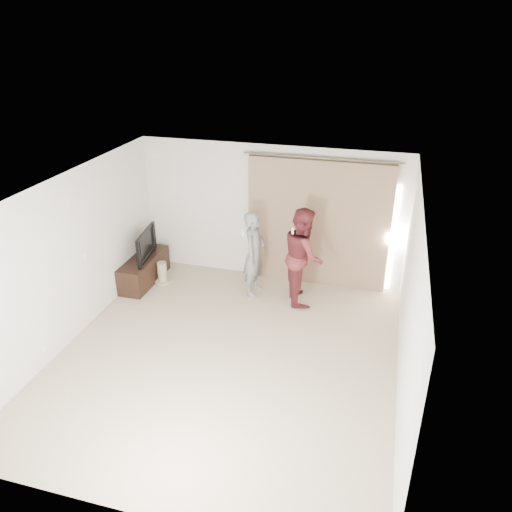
# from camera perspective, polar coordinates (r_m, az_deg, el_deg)

# --- Properties ---
(floor) EXTENTS (5.50, 5.50, 0.00)m
(floor) POSITION_cam_1_polar(r_m,az_deg,el_deg) (7.70, -3.44, -11.46)
(floor) COLOR tan
(floor) RESTS_ON ground
(wall_back) EXTENTS (5.00, 0.04, 2.60)m
(wall_back) POSITION_cam_1_polar(r_m,az_deg,el_deg) (9.39, 1.70, 4.88)
(wall_back) COLOR silver
(wall_back) RESTS_ON ground
(wall_left) EXTENTS (0.04, 5.50, 2.60)m
(wall_left) POSITION_cam_1_polar(r_m,az_deg,el_deg) (8.08, -20.74, -0.50)
(wall_left) COLOR silver
(wall_left) RESTS_ON ground
(ceiling) EXTENTS (5.00, 5.50, 0.01)m
(ceiling) POSITION_cam_1_polar(r_m,az_deg,el_deg) (6.46, -4.05, 7.20)
(ceiling) COLOR white
(ceiling) RESTS_ON wall_back
(curtain) EXTENTS (2.80, 0.11, 2.46)m
(curtain) POSITION_cam_1_polar(r_m,az_deg,el_deg) (9.20, 7.13, 3.59)
(curtain) COLOR #907258
(curtain) RESTS_ON ground
(tv_console) EXTENTS (0.46, 1.32, 0.51)m
(tv_console) POSITION_cam_1_polar(r_m,az_deg,el_deg) (9.80, -12.67, -1.54)
(tv_console) COLOR black
(tv_console) RESTS_ON ground
(tv) EXTENTS (0.27, 0.98, 0.56)m
(tv) POSITION_cam_1_polar(r_m,az_deg,el_deg) (9.57, -12.97, 1.30)
(tv) COLOR black
(tv) RESTS_ON tv_console
(scratching_post) EXTENTS (0.32, 0.32, 0.42)m
(scratching_post) POSITION_cam_1_polar(r_m,az_deg,el_deg) (9.74, -10.65, -2.08)
(scratching_post) COLOR tan
(scratching_post) RESTS_ON ground
(person_man) EXTENTS (0.45, 0.62, 1.59)m
(person_man) POSITION_cam_1_polar(r_m,az_deg,el_deg) (8.94, -0.16, 0.25)
(person_man) COLOR slate
(person_man) RESTS_ON ground
(person_woman) EXTENTS (0.90, 1.02, 1.75)m
(person_woman) POSITION_cam_1_polar(r_m,az_deg,el_deg) (8.74, 5.41, 0.07)
(person_woman) COLOR maroon
(person_woman) RESTS_ON ground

